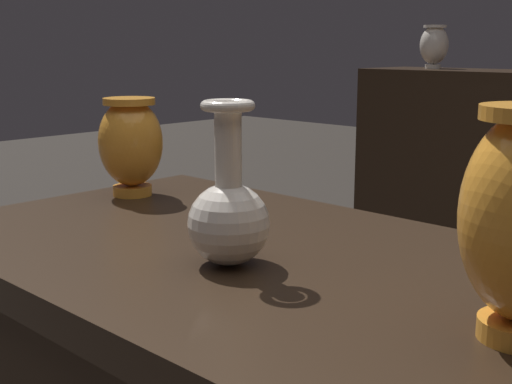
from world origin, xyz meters
TOP-DOWN VIEW (x-y plane):
  - vase_centerpiece at (-0.04, -0.07)m, footprint 0.11×0.11m
  - vase_tall_behind at (-0.50, 0.10)m, footprint 0.13×0.13m
  - shelf_vase_far_left at (-1.04, 2.24)m, footprint 0.13×0.13m

SIDE VIEW (x-z plane):
  - vase_centerpiece at x=-0.04m, z-range 0.76..0.99m
  - vase_tall_behind at x=-0.50m, z-range 0.81..1.01m
  - shelf_vase_far_left at x=-1.04m, z-range 1.00..1.20m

